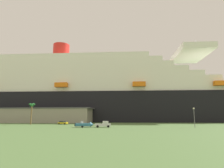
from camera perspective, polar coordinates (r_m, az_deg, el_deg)
name	(u,v)px	position (r m, az deg, el deg)	size (l,w,h in m)	color
ground_plane	(115,123)	(110.13, 1.04, -11.56)	(600.00, 600.00, 0.00)	#4C6B38
cruise_ship	(100,95)	(138.33, -3.72, -3.26)	(254.32, 58.03, 62.49)	black
terminal_building	(38,115)	(127.11, -21.07, -8.68)	(69.28, 25.09, 8.76)	gray
pickup_truck	(103,124)	(69.61, -2.58, -11.89)	(5.92, 3.33, 2.20)	silver
small_boat_on_trailer	(85,125)	(69.71, -7.95, -11.88)	(7.31, 3.41, 2.15)	#595960
palm_tree	(32,107)	(100.38, -22.72, -6.45)	(3.20, 3.17, 10.10)	brown
street_lamp	(194,114)	(74.54, 23.20, -8.26)	(0.56, 0.56, 6.91)	slate
parked_car_yellow_taxi	(63,123)	(97.15, -14.41, -11.06)	(4.76, 2.36, 1.58)	yellow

